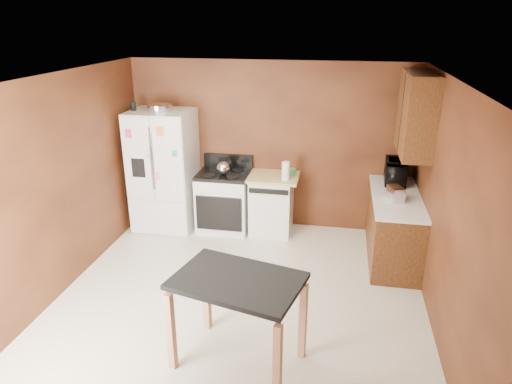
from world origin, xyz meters
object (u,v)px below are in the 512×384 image
(green_canister, at_px, (292,172))
(island, at_px, (237,293))
(roasting_pan, at_px, (160,107))
(gas_range, at_px, (224,200))
(dishwasher, at_px, (272,203))
(pen_cup, at_px, (133,106))
(paper_towel, at_px, (286,171))
(refrigerator, at_px, (164,170))
(microwave, at_px, (396,172))
(kettle, at_px, (223,168))
(toaster, at_px, (396,194))

(green_canister, xyz_separation_m, island, (-0.16, -2.93, -0.18))
(roasting_pan, distance_m, island, 3.48)
(gas_range, height_order, dishwasher, gas_range)
(pen_cup, xyz_separation_m, paper_towel, (2.23, -0.01, -0.84))
(refrigerator, distance_m, island, 3.28)
(green_canister, xyz_separation_m, refrigerator, (-1.92, -0.16, -0.04))
(green_canister, height_order, microwave, microwave)
(refrigerator, bearing_deg, gas_range, 3.81)
(microwave, relative_size, dishwasher, 0.58)
(pen_cup, height_order, green_canister, pen_cup)
(pen_cup, distance_m, dishwasher, 2.46)
(refrigerator, height_order, island, refrigerator)
(kettle, xyz_separation_m, microwave, (2.44, 0.13, 0.04))
(roasting_pan, xyz_separation_m, green_canister, (1.93, 0.13, -0.90))
(pen_cup, xyz_separation_m, island, (2.14, -2.73, -1.10))
(kettle, relative_size, gas_range, 0.18)
(pen_cup, height_order, paper_towel, pen_cup)
(pen_cup, height_order, gas_range, pen_cup)
(paper_towel, distance_m, microwave, 1.52)
(dishwasher, height_order, island, island)
(paper_towel, relative_size, toaster, 1.08)
(green_canister, bearing_deg, kettle, -169.51)
(roasting_pan, xyz_separation_m, gas_range, (0.91, 0.03, -1.38))
(kettle, relative_size, paper_towel, 0.75)
(roasting_pan, xyz_separation_m, kettle, (0.93, -0.05, -0.85))
(green_canister, bearing_deg, gas_range, -174.24)
(paper_towel, xyz_separation_m, microwave, (1.52, 0.15, 0.02))
(kettle, distance_m, microwave, 2.44)
(pen_cup, distance_m, microwave, 3.83)
(toaster, bearing_deg, dishwasher, 139.41)
(pen_cup, height_order, kettle, pen_cup)
(kettle, relative_size, refrigerator, 0.11)
(roasting_pan, bearing_deg, toaster, -10.56)
(microwave, relative_size, refrigerator, 0.29)
(kettle, distance_m, dishwasher, 0.90)
(green_canister, bearing_deg, toaster, -28.49)
(pen_cup, bearing_deg, toaster, -8.52)
(kettle, distance_m, island, 2.87)
(dishwasher, bearing_deg, toaster, -21.88)
(gas_range, distance_m, island, 2.96)
(refrigerator, xyz_separation_m, gas_range, (0.91, 0.06, -0.44))
(kettle, bearing_deg, refrigerator, 178.67)
(gas_range, bearing_deg, green_canister, 5.76)
(paper_towel, distance_m, toaster, 1.56)
(refrigerator, xyz_separation_m, dishwasher, (1.63, 0.09, -0.45))
(dishwasher, bearing_deg, refrigerator, -177.01)
(kettle, bearing_deg, roasting_pan, 176.88)
(roasting_pan, xyz_separation_m, dishwasher, (1.63, 0.06, -1.39))
(green_canister, xyz_separation_m, microwave, (1.44, -0.06, 0.10))
(dishwasher, bearing_deg, green_canister, 14.89)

